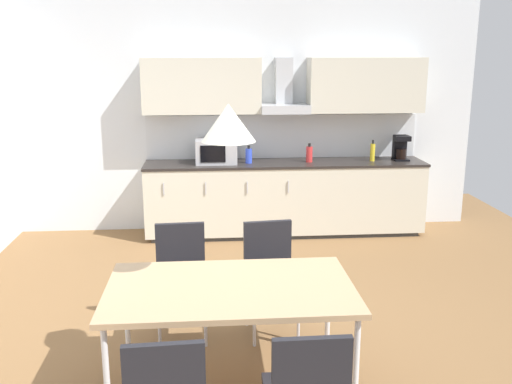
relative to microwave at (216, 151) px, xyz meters
name	(u,v)px	position (x,y,z in m)	size (l,w,h in m)	color
ground_plane	(240,338)	(0.14, -2.59, -1.03)	(7.63, 8.66, 0.02)	brown
wall_back	(227,116)	(0.14, 0.35, 0.38)	(6.10, 0.10, 2.80)	silver
kitchen_counter	(285,198)	(0.82, 0.00, -0.58)	(3.33, 0.62, 0.88)	#333333
backsplash_tile	(282,136)	(0.82, 0.29, 0.12)	(3.31, 0.02, 0.53)	silver
upper_wall_cabinets	(285,86)	(0.82, 0.13, 0.74)	(3.31, 0.40, 0.64)	beige
microwave	(216,151)	(0.00, 0.00, 0.00)	(0.48, 0.35, 0.28)	#ADADB2
coffee_maker	(400,148)	(2.23, 0.03, 0.01)	(0.18, 0.19, 0.30)	black
bottle_yellow	(373,152)	(1.87, -0.02, -0.03)	(0.06, 0.06, 0.25)	yellow
bottle_blue	(249,156)	(0.38, -0.03, -0.05)	(0.08, 0.08, 0.21)	blue
bottle_red	(309,154)	(1.10, -0.02, -0.04)	(0.08, 0.08, 0.22)	red
dining_table	(230,292)	(0.04, -3.31, -0.33)	(1.54, 0.92, 0.74)	tan
chair_far_left	(181,269)	(-0.31, -2.47, -0.49)	(0.42, 0.42, 0.87)	black
chair_far_right	(270,266)	(0.38, -2.47, -0.49)	(0.44, 0.44, 0.87)	black
pendant_lamp	(228,123)	(0.04, -3.31, 0.73)	(0.32, 0.32, 0.22)	silver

